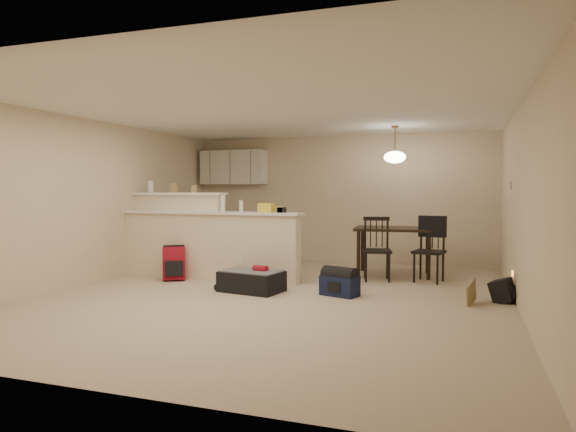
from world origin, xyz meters
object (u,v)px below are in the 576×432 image
at_px(dining_chair_near, 377,249).
at_px(dining_table, 394,233).
at_px(navy_duffel, 340,286).
at_px(black_daypack, 503,291).
at_px(pendant_lamp, 395,157).
at_px(dining_chair_far, 429,250).
at_px(red_backpack, 174,264).
at_px(suitcase, 252,281).

bearing_deg(dining_chair_near, dining_table, 60.18).
relative_size(navy_duffel, black_daypack, 1.54).
bearing_deg(dining_chair_near, pendant_lamp, 60.18).
xyz_separation_m(dining_table, dining_chair_far, (0.60, -0.48, -0.20)).
xyz_separation_m(pendant_lamp, dining_chair_far, (0.60, -0.48, -1.49)).
relative_size(dining_chair_far, navy_duffel, 2.02).
xyz_separation_m(pendant_lamp, red_backpack, (-3.25, -1.62, -1.73)).
bearing_deg(pendant_lamp, dining_chair_near, -106.71).
relative_size(pendant_lamp, dining_chair_far, 0.62).
distance_m(pendant_lamp, navy_duffel, 2.72).
height_order(dining_table, dining_chair_near, dining_chair_near).
bearing_deg(pendant_lamp, dining_chair_far, -38.88).
height_order(pendant_lamp, navy_duffel, pendant_lamp).
bearing_deg(pendant_lamp, navy_duffel, -103.86).
relative_size(dining_table, suitcase, 1.61).
bearing_deg(dining_table, red_backpack, -158.81).
bearing_deg(navy_duffel, dining_chair_far, 72.28).
bearing_deg(black_daypack, navy_duffel, 117.50).
xyz_separation_m(navy_duffel, black_daypack, (2.07, 0.31, 0.01)).
height_order(dining_chair_far, suitcase, dining_chair_far).
height_order(dining_table, red_backpack, dining_table).
xyz_separation_m(dining_chair_near, red_backpack, (-3.06, -1.00, -0.24)).
bearing_deg(red_backpack, suitcase, -47.73).
distance_m(dining_table, pendant_lamp, 1.28).
relative_size(pendant_lamp, red_backpack, 1.19).
bearing_deg(dining_chair_far, dining_table, 153.14).
xyz_separation_m(dining_chair_near, dining_chair_far, (0.79, 0.13, 0.00)).
height_order(red_backpack, navy_duffel, red_backpack).
bearing_deg(navy_duffel, pendant_lamp, 95.08).
bearing_deg(dining_chair_near, dining_chair_far, -3.63).
relative_size(red_backpack, navy_duffel, 1.05).
distance_m(dining_chair_near, red_backpack, 3.23).
distance_m(dining_chair_far, red_backpack, 4.02).
height_order(dining_table, navy_duffel, dining_table).
xyz_separation_m(pendant_lamp, suitcase, (-1.72, -2.06, -1.85)).
bearing_deg(black_daypack, dining_table, 63.41).
height_order(suitcase, red_backpack, red_backpack).
distance_m(pendant_lamp, red_backpack, 4.02).
xyz_separation_m(dining_chair_far, navy_duffel, (-1.08, -1.45, -0.37)).
distance_m(dining_table, dining_chair_far, 0.80).
bearing_deg(suitcase, red_backpack, 173.76).
distance_m(navy_duffel, black_daypack, 2.09).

